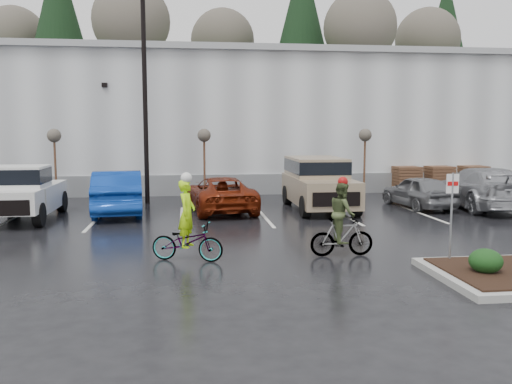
{
  "coord_description": "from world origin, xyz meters",
  "views": [
    {
      "loc": [
        -2.28,
        -11.55,
        3.22
      ],
      "look_at": [
        -0.22,
        4.59,
        1.3
      ],
      "focal_mm": 38.0,
      "sensor_mm": 36.0,
      "label": 1
    }
  ],
  "objects": [
    {
      "name": "ground",
      "position": [
        0.0,
        0.0,
        0.0
      ],
      "size": [
        120.0,
        120.0,
        0.0
      ],
      "primitive_type": "plane",
      "color": "black",
      "rests_on": "ground"
    },
    {
      "name": "warehouse",
      "position": [
        0.0,
        21.99,
        3.65
      ],
      "size": [
        60.5,
        15.5,
        7.2
      ],
      "color": "#ACAEB0",
      "rests_on": "ground"
    },
    {
      "name": "wooded_ridge",
      "position": [
        0.0,
        45.0,
        3.0
      ],
      "size": [
        80.0,
        25.0,
        6.0
      ],
      "primitive_type": "cube",
      "color": "#1D3B18",
      "rests_on": "ground"
    },
    {
      "name": "lamppost",
      "position": [
        -4.0,
        12.0,
        5.69
      ],
      "size": [
        0.5,
        1.0,
        9.22
      ],
      "color": "black",
      "rests_on": "ground"
    },
    {
      "name": "sapling_west",
      "position": [
        -8.0,
        13.0,
        2.73
      ],
      "size": [
        0.6,
        0.6,
        3.2
      ],
      "color": "#4B2A1E",
      "rests_on": "ground"
    },
    {
      "name": "sapling_mid",
      "position": [
        -1.5,
        13.0,
        2.73
      ],
      "size": [
        0.6,
        0.6,
        3.2
      ],
      "color": "#4B2A1E",
      "rests_on": "ground"
    },
    {
      "name": "sapling_east",
      "position": [
        6.0,
        13.0,
        2.73
      ],
      "size": [
        0.6,
        0.6,
        3.2
      ],
      "color": "#4B2A1E",
      "rests_on": "ground"
    },
    {
      "name": "pallet_stack_a",
      "position": [
        8.5,
        14.0,
        0.68
      ],
      "size": [
        1.2,
        1.2,
        1.35
      ],
      "primitive_type": "cube",
      "color": "#4B2A1E",
      "rests_on": "ground"
    },
    {
      "name": "pallet_stack_b",
      "position": [
        10.2,
        14.0,
        0.68
      ],
      "size": [
        1.2,
        1.2,
        1.35
      ],
      "primitive_type": "cube",
      "color": "#4B2A1E",
      "rests_on": "ground"
    },
    {
      "name": "pallet_stack_c",
      "position": [
        12.0,
        14.0,
        0.68
      ],
      "size": [
        1.2,
        1.2,
        1.35
      ],
      "primitive_type": "cube",
      "color": "#4B2A1E",
      "rests_on": "ground"
    },
    {
      "name": "shrub_a",
      "position": [
        4.0,
        -1.0,
        0.41
      ],
      "size": [
        0.7,
        0.7,
        0.52
      ],
      "primitive_type": "ellipsoid",
      "color": "black",
      "rests_on": "curb_island"
    },
    {
      "name": "fire_lane_sign",
      "position": [
        3.8,
        0.2,
        1.41
      ],
      "size": [
        0.3,
        0.05,
        2.2
      ],
      "color": "gray",
      "rests_on": "ground"
    },
    {
      "name": "pickup_white",
      "position": [
        -8.02,
        8.52,
        0.98
      ],
      "size": [
        2.1,
        5.2,
        1.96
      ],
      "primitive_type": null,
      "color": "silver",
      "rests_on": "ground"
    },
    {
      "name": "car_blue",
      "position": [
        -4.9,
        9.24,
        0.82
      ],
      "size": [
        2.25,
        5.14,
        1.64
      ],
      "primitive_type": "imported",
      "rotation": [
        0.0,
        0.0,
        3.25
      ],
      "color": "#0E369C",
      "rests_on": "ground"
    },
    {
      "name": "car_red",
      "position": [
        -1.01,
        9.37,
        0.67
      ],
      "size": [
        2.76,
        5.07,
        1.35
      ],
      "primitive_type": "imported",
      "rotation": [
        0.0,
        0.0,
        3.25
      ],
      "color": "maroon",
      "rests_on": "ground"
    },
    {
      "name": "suv_tan",
      "position": [
        2.89,
        9.22,
        1.03
      ],
      "size": [
        2.2,
        5.1,
        2.06
      ],
      "primitive_type": null,
      "color": "gray",
      "rests_on": "ground"
    },
    {
      "name": "car_grey",
      "position": [
        7.04,
        9.26,
        0.66
      ],
      "size": [
        2.02,
        4.05,
        1.33
      ],
      "primitive_type": "imported",
      "rotation": [
        0.0,
        0.0,
        3.26
      ],
      "color": "slate",
      "rests_on": "ground"
    },
    {
      "name": "car_far_silver",
      "position": [
        9.48,
        8.79,
        0.83
      ],
      "size": [
        2.88,
        5.94,
        1.67
      ],
      "primitive_type": "imported",
      "rotation": [
        0.0,
        0.0,
        3.04
      ],
      "color": "#9EA0A6",
      "rests_on": "ground"
    },
    {
      "name": "cyclist_hivis",
      "position": [
        -2.3,
        1.5,
        0.68
      ],
      "size": [
        1.89,
        1.14,
        2.17
      ],
      "rotation": [
        0.0,
        0.0,
        1.26
      ],
      "color": "#3F3F44",
      "rests_on": "ground"
    },
    {
      "name": "cyclist_olive",
      "position": [
        1.57,
        1.5,
        0.76
      ],
      "size": [
        1.56,
        0.75,
        2.02
      ],
      "rotation": [
        0.0,
        0.0,
        1.57
      ],
      "color": "#3F3F44",
      "rests_on": "ground"
    }
  ]
}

